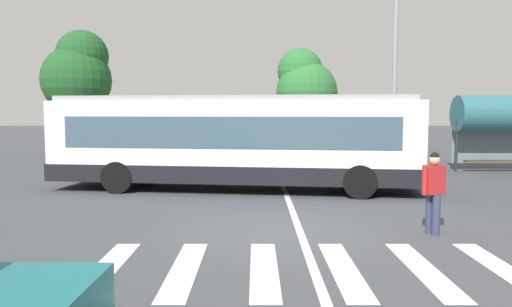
{
  "coord_description": "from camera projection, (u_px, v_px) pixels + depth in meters",
  "views": [
    {
      "loc": [
        -0.48,
        -10.06,
        2.55
      ],
      "look_at": [
        -0.48,
        4.38,
        1.3
      ],
      "focal_mm": 33.76,
      "sensor_mm": 36.0,
      "label": 1
    }
  ],
  "objects": [
    {
      "name": "parked_car_white",
      "position": [
        137.0,
        145.0,
        26.33
      ],
      "size": [
        2.14,
        4.62,
        1.35
      ],
      "color": "black",
      "rests_on": "ground_plane"
    },
    {
      "name": "parked_car_charcoal",
      "position": [
        387.0,
        145.0,
        26.13
      ],
      "size": [
        1.89,
        4.51,
        1.35
      ],
      "color": "black",
      "rests_on": "ground_plane"
    },
    {
      "name": "background_tree_left",
      "position": [
        78.0,
        73.0,
        27.23
      ],
      "size": [
        3.9,
        3.9,
        7.17
      ],
      "color": "brown",
      "rests_on": "ground_plane"
    },
    {
      "name": "parked_car_silver",
      "position": [
        287.0,
        145.0,
        26.14
      ],
      "size": [
        2.17,
        4.63,
        1.35
      ],
      "color": "black",
      "rests_on": "ground_plane"
    },
    {
      "name": "parked_car_black",
      "position": [
        187.0,
        145.0,
        26.14
      ],
      "size": [
        2.09,
        4.6,
        1.35
      ],
      "color": "black",
      "rests_on": "ground_plane"
    },
    {
      "name": "twin_arm_street_lamp",
      "position": [
        396.0,
        29.0,
        21.74
      ],
      "size": [
        4.42,
        0.32,
        10.41
      ],
      "color": "#939399",
      "rests_on": "ground_plane"
    },
    {
      "name": "parked_car_blue",
      "position": [
        240.0,
        145.0,
        26.26
      ],
      "size": [
        2.06,
        4.59,
        1.35
      ],
      "color": "black",
      "rests_on": "ground_plane"
    },
    {
      "name": "pedestrian_crossing_street",
      "position": [
        434.0,
        188.0,
        9.98
      ],
      "size": [
        0.54,
        0.39,
        1.72
      ],
      "color": "#333856",
      "rests_on": "ground_plane"
    },
    {
      "name": "parked_car_champagne",
      "position": [
        336.0,
        145.0,
        26.25
      ],
      "size": [
        2.16,
        4.63,
        1.35
      ],
      "color": "black",
      "rests_on": "ground_plane"
    },
    {
      "name": "lane_center_line",
      "position": [
        293.0,
        212.0,
        12.23
      ],
      "size": [
        0.16,
        24.0,
        0.01
      ],
      "primitive_type": "cube",
      "color": "silver",
      "rests_on": "ground_plane"
    },
    {
      "name": "crosswalk_painted_stripes",
      "position": [
        304.0,
        269.0,
        7.83
      ],
      "size": [
        6.92,
        2.94,
        0.01
      ],
      "color": "silver",
      "rests_on": "ground_plane"
    },
    {
      "name": "ground_plane",
      "position": [
        278.0,
        232.0,
        10.24
      ],
      "size": [
        160.0,
        160.0,
        0.0
      ],
      "primitive_type": "plane",
      "color": "#424449"
    },
    {
      "name": "bus_stop_shelter",
      "position": [
        503.0,
        115.0,
        20.39
      ],
      "size": [
        3.99,
        1.54,
        3.25
      ],
      "color": "#28282B",
      "rests_on": "ground_plane"
    },
    {
      "name": "background_tree_right",
      "position": [
        305.0,
        86.0,
        27.53
      ],
      "size": [
        3.49,
        3.49,
        6.2
      ],
      "color": "brown",
      "rests_on": "ground_plane"
    },
    {
      "name": "city_transit_bus",
      "position": [
        234.0,
        141.0,
        15.71
      ],
      "size": [
        12.15,
        4.09,
        3.06
      ],
      "color": "black",
      "rests_on": "ground_plane"
    }
  ]
}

